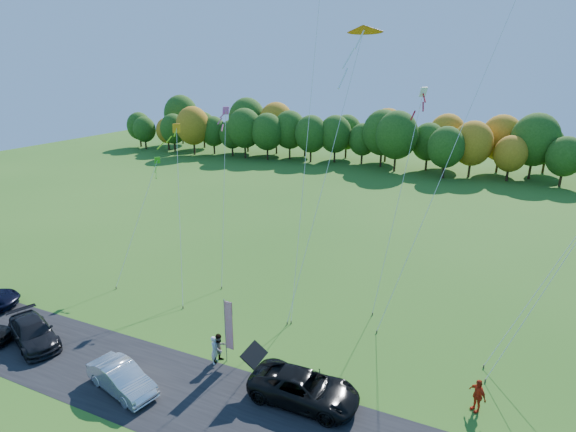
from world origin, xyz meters
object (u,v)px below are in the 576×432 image
at_px(person_east, 477,395).
at_px(feather_flag, 228,325).
at_px(black_suv, 304,388).
at_px(silver_sedan, 122,378).

relative_size(person_east, feather_flag, 0.45).
xyz_separation_m(black_suv, silver_sedan, (-9.05, -3.16, -0.06)).
relative_size(silver_sedan, feather_flag, 1.10).
bearing_deg(feather_flag, person_east, 7.24).
bearing_deg(feather_flag, silver_sedan, -131.87).
xyz_separation_m(black_suv, feather_flag, (-5.13, 1.21, 1.67)).
distance_m(black_suv, silver_sedan, 9.58).
bearing_deg(feather_flag, black_suv, -13.23).
distance_m(silver_sedan, person_east, 18.11).
xyz_separation_m(silver_sedan, feather_flag, (3.91, 4.37, 1.73)).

